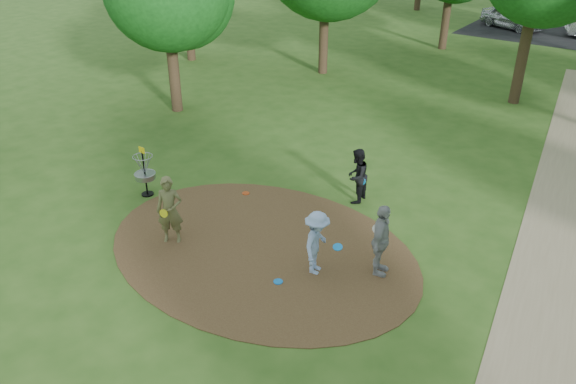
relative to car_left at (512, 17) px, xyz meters
The scene contains 11 objects.
ground 29.71m from the car_left, 85.37° to the right, with size 100.00×100.00×0.00m, color #2D5119.
dirt_clearing 29.71m from the car_left, 85.37° to the right, with size 8.40×8.40×0.02m, color #47301C.
footpath 29.01m from the car_left, 72.14° to the right, with size 2.00×40.00×0.01m, color #8C7A5B.
player_observer_with_disc 30.64m from the car_left, 89.38° to the right, with size 0.80×0.74×1.82m.
player_throwing_with_disc 29.88m from the car_left, 82.17° to the right, with size 1.14×1.16×1.61m.
player_walking_with_disc 26.25m from the car_left, 83.13° to the right, with size 0.69×0.85×1.63m.
player_waiting_with_disc 29.28m from the car_left, 79.58° to the right, with size 0.69×1.14×1.82m.
disc_ground_blue 30.69m from the car_left, 83.28° to the right, with size 0.22×0.22×0.02m, color blue.
disc_ground_red 27.59m from the car_left, 89.45° to the right, with size 0.22×0.22×0.02m, color #B53B12.
car_left is the anchor object (origin of this frame).
disc_golf_basket 29.38m from the car_left, 94.10° to the right, with size 0.63×0.63×1.54m.
Camera 1 is at (7.42, -9.23, 8.02)m, focal length 35.00 mm.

